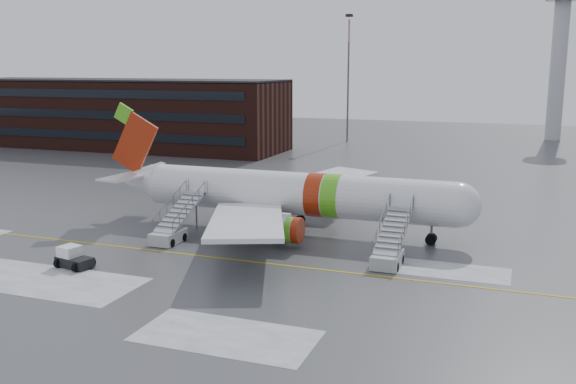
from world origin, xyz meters
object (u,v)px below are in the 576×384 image
at_px(airliner, 286,194).
at_px(airstair_aft, 173,229).
at_px(airstair_fwd, 389,250).
at_px(pushback_tug, 73,258).

height_order(airliner, airstair_aft, airliner).
height_order(airstair_fwd, pushback_tug, airstair_fwd).
bearing_deg(airstair_fwd, airliner, 148.69).
xyz_separation_m(airliner, airstair_aft, (-7.82, -6.54, -2.35)).
distance_m(airliner, airstair_aft, 10.46).
distance_m(airliner, airstair_fwd, 12.79).
bearing_deg(airstair_aft, pushback_tug, -109.93).
distance_m(airstair_aft, pushback_tug, 9.47).
xyz_separation_m(airliner, airstair_fwd, (10.74, -6.54, -2.35)).
xyz_separation_m(airstair_fwd, airstair_aft, (-18.57, 0.00, 0.00)).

